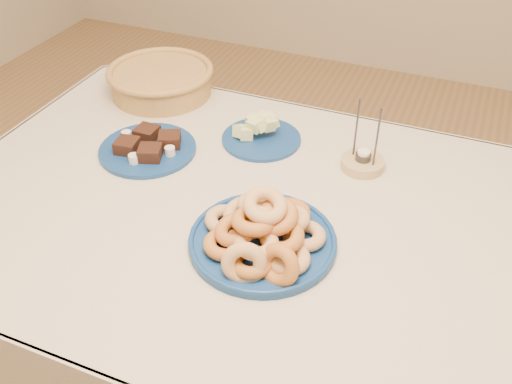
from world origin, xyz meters
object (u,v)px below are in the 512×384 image
at_px(wicker_basket, 161,80).
at_px(candle_holder, 363,162).
at_px(melon_plate, 260,133).
at_px(dining_table, 263,243).
at_px(brownie_plate, 148,147).
at_px(donut_platter, 263,234).

height_order(wicker_basket, candle_holder, candle_holder).
height_order(melon_plate, wicker_basket, wicker_basket).
bearing_deg(wicker_basket, dining_table, -39.40).
bearing_deg(brownie_plate, dining_table, -17.07).
relative_size(donut_platter, candle_holder, 2.03).
relative_size(donut_platter, melon_plate, 1.58).
relative_size(wicker_basket, candle_holder, 2.32).
xyz_separation_m(melon_plate, candle_holder, (0.31, -0.03, -0.00)).
bearing_deg(melon_plate, candle_holder, -4.79).
bearing_deg(dining_table, brownie_plate, 162.93).
relative_size(donut_platter, brownie_plate, 1.37).
distance_m(donut_platter, brownie_plate, 0.51).
distance_m(melon_plate, wicker_basket, 0.44).
relative_size(melon_plate, candle_holder, 1.29).
distance_m(melon_plate, brownie_plate, 0.33).
bearing_deg(melon_plate, donut_platter, -67.30).
distance_m(donut_platter, wicker_basket, 0.82).
relative_size(brownie_plate, candle_holder, 1.48).
xyz_separation_m(donut_platter, candle_holder, (0.14, 0.40, -0.02)).
bearing_deg(candle_holder, dining_table, -122.46).
bearing_deg(brownie_plate, melon_plate, 33.85).
relative_size(melon_plate, wicker_basket, 0.55).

